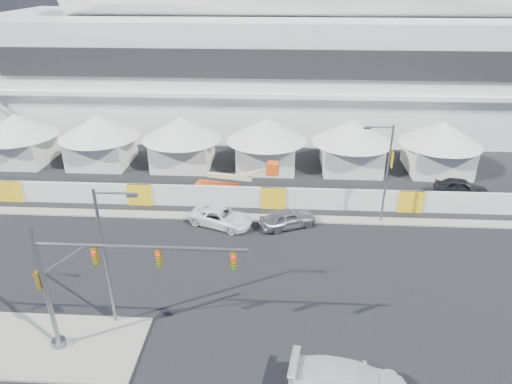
# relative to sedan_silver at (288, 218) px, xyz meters

# --- Properties ---
(ground) EXTENTS (160.00, 160.00, 0.00)m
(ground) POSITION_rel_sedan_silver_xyz_m (-7.27, -11.21, -0.80)
(ground) COLOR black
(ground) RESTS_ON ground
(median_island) EXTENTS (10.00, 5.00, 0.15)m
(median_island) POSITION_rel_sedan_silver_xyz_m (-13.27, -14.21, -0.72)
(median_island) COLOR gray
(median_island) RESTS_ON ground
(far_curb) EXTENTS (80.00, 1.20, 0.12)m
(far_curb) POSITION_rel_sedan_silver_xyz_m (12.73, 1.29, -0.74)
(far_curb) COLOR gray
(far_curb) RESTS_ON ground
(stadium) EXTENTS (80.00, 24.80, 21.98)m
(stadium) POSITION_rel_sedan_silver_xyz_m (1.43, 30.29, 8.65)
(stadium) COLOR silver
(stadium) RESTS_ON ground
(tent_row) EXTENTS (53.40, 8.40, 5.40)m
(tent_row) POSITION_rel_sedan_silver_xyz_m (-6.77, 12.79, 2.35)
(tent_row) COLOR silver
(tent_row) RESTS_ON ground
(hoarding_fence) EXTENTS (70.00, 0.25, 2.00)m
(hoarding_fence) POSITION_rel_sedan_silver_xyz_m (-1.27, 3.29, 0.20)
(hoarding_fence) COLOR silver
(hoarding_fence) RESTS_ON ground
(sedan_silver) EXTENTS (3.56, 5.04, 1.59)m
(sedan_silver) POSITION_rel_sedan_silver_xyz_m (0.00, 0.00, 0.00)
(sedan_silver) COLOR #99999D
(sedan_silver) RESTS_ON ground
(pickup_curb) EXTENTS (4.15, 5.77, 1.46)m
(pickup_curb) POSITION_rel_sedan_silver_xyz_m (-5.54, -0.03, -0.07)
(pickup_curb) COLOR white
(pickup_curb) RESTS_ON ground
(pickup_near) EXTENTS (3.44, 6.39, 1.76)m
(pickup_near) POSITION_rel_sedan_silver_xyz_m (3.00, -16.49, 0.08)
(pickup_near) COLOR silver
(pickup_near) RESTS_ON ground
(lot_car_b) EXTENTS (2.73, 5.01, 1.62)m
(lot_car_b) POSITION_rel_sedan_silver_xyz_m (16.33, 6.92, 0.01)
(lot_car_b) COLOR black
(lot_car_b) RESTS_ON ground
(traffic_mast) EXTENTS (11.14, 0.76, 7.77)m
(traffic_mast) POSITION_rel_sedan_silver_xyz_m (-10.63, -14.21, 3.71)
(traffic_mast) COLOR slate
(traffic_mast) RESTS_ON median_island
(streetlight_median) EXTENTS (2.44, 0.24, 8.81)m
(streetlight_median) POSITION_rel_sedan_silver_xyz_m (-10.21, -12.01, 4.41)
(streetlight_median) COLOR slate
(streetlight_median) RESTS_ON median_island
(streetlight_curb) EXTENTS (2.53, 0.57, 8.54)m
(streetlight_curb) POSITION_rel_sedan_silver_xyz_m (7.70, 1.29, 4.16)
(streetlight_curb) COLOR gray
(streetlight_curb) RESTS_ON ground
(boom_lift) EXTENTS (8.07, 2.50, 4.01)m
(boom_lift) POSITION_rel_sedan_silver_xyz_m (-5.88, 5.17, 0.28)
(boom_lift) COLOR #DE4E14
(boom_lift) RESTS_ON ground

